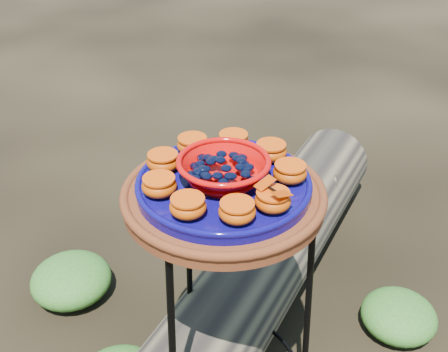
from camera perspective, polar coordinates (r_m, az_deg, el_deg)
name	(u,v)px	position (r m, az deg, el deg)	size (l,w,h in m)	color
plant_stand	(224,319)	(1.44, -0.03, -14.30)	(0.44, 0.44, 0.70)	black
terracotta_saucer	(224,197)	(1.20, -0.04, -2.20)	(0.43, 0.43, 0.03)	#582316
cobalt_plate	(224,186)	(1.19, -0.04, -1.01)	(0.37, 0.37, 0.02)	#030338
red_bowl	(224,171)	(1.17, -0.04, 0.54)	(0.18, 0.18, 0.05)	red
glass_gems	(224,155)	(1.15, -0.04, 2.16)	(0.14, 0.14, 0.02)	black
orange_half_0	(273,201)	(1.09, 4.97, -2.51)	(0.07, 0.07, 0.04)	#B53A00
orange_half_1	(290,173)	(1.18, 6.71, 0.34)	(0.07, 0.07, 0.04)	#B53A00
orange_half_2	(271,152)	(1.25, 4.79, 2.49)	(0.07, 0.07, 0.04)	#B53A00
orange_half_3	(233,141)	(1.29, 0.97, 3.53)	(0.07, 0.07, 0.04)	#B53A00
orange_half_4	(193,145)	(1.27, -3.22, 3.15)	(0.07, 0.07, 0.04)	#B53A00
orange_half_5	(163,162)	(1.21, -6.21, 1.45)	(0.07, 0.07, 0.04)	#B53A00
orange_half_6	(159,186)	(1.13, -6.60, -1.01)	(0.07, 0.07, 0.04)	#B53A00
orange_half_7	(188,207)	(1.07, -3.69, -3.13)	(0.07, 0.07, 0.04)	#B53A00
orange_half_8	(237,211)	(1.06, 1.34, -3.63)	(0.07, 0.07, 0.04)	#B53A00
butterfly	(273,189)	(1.07, 5.04, -1.32)	(0.09, 0.05, 0.02)	#BB3803
driftwood_log	(263,265)	(1.90, 3.94, -9.01)	(1.56, 0.41, 0.29)	black
foliage_right	(399,315)	(1.94, 17.35, -13.30)	(0.24, 0.24, 0.12)	#295A18
foliage_back	(71,278)	(2.03, -15.29, -10.01)	(0.28, 0.28, 0.14)	#295A18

